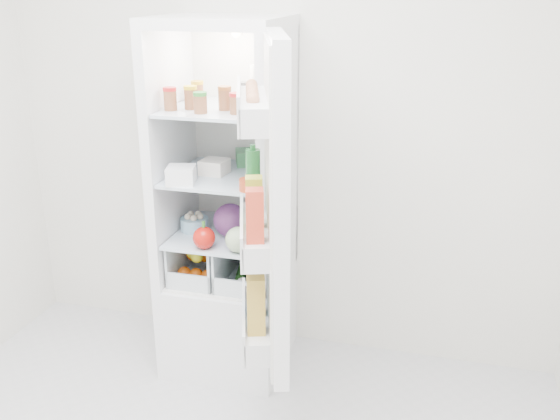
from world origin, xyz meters
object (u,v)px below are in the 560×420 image
(refrigerator, at_px, (230,243))
(fridge_door, at_px, (270,213))
(red_cabbage, at_px, (230,220))
(mushroom_bowl, at_px, (195,224))

(refrigerator, bearing_deg, fridge_door, -57.55)
(red_cabbage, height_order, fridge_door, fridge_door)
(red_cabbage, distance_m, fridge_door, 0.68)
(refrigerator, bearing_deg, red_cabbage, -68.35)
(mushroom_bowl, distance_m, fridge_door, 0.84)
(red_cabbage, height_order, mushroom_bowl, red_cabbage)
(mushroom_bowl, relative_size, fridge_door, 0.11)
(red_cabbage, bearing_deg, mushroom_bowl, 172.72)
(refrigerator, xyz_separation_m, mushroom_bowl, (-0.17, -0.07, 0.12))
(red_cabbage, relative_size, fridge_door, 0.13)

